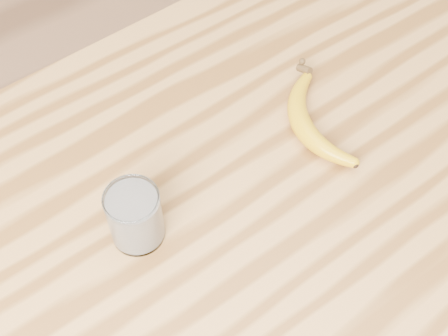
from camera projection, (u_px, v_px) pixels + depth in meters
table at (299, 197)px, 1.06m from camera, size 1.20×0.80×0.90m
smoothie_glass at (135, 216)px, 0.83m from camera, size 0.07×0.07×0.09m
banana at (301, 125)px, 0.96m from camera, size 0.18×0.29×0.03m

